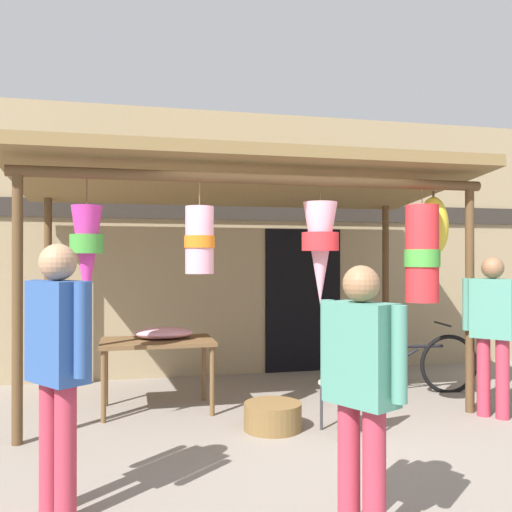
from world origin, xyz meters
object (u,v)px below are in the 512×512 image
(wicker_basket_by_table, at_px, (273,416))
(folding_chair, at_px, (354,379))
(customer_foreground, at_px, (361,379))
(flower_heap_on_table, at_px, (165,333))
(vendor_in_orange, at_px, (493,323))
(parked_bicycle, at_px, (406,364))
(shopper_by_bananas, at_px, (58,355))
(display_table, at_px, (157,348))

(wicker_basket_by_table, bearing_deg, folding_chair, -25.86)
(wicker_basket_by_table, xyz_separation_m, customer_foreground, (-0.03, -2.06, 0.78))
(flower_heap_on_table, relative_size, customer_foreground, 0.39)
(folding_chair, relative_size, vendor_in_orange, 0.52)
(folding_chair, height_order, parked_bicycle, parked_bicycle)
(customer_foreground, bearing_deg, wicker_basket_by_table, 89.06)
(parked_bicycle, relative_size, shopper_by_bananas, 1.04)
(parked_bicycle, bearing_deg, wicker_basket_by_table, -152.43)
(folding_chair, height_order, wicker_basket_by_table, folding_chair)
(shopper_by_bananas, bearing_deg, flower_heap_on_table, 70.89)
(customer_foreground, bearing_deg, folding_chair, 68.08)
(customer_foreground, xyz_separation_m, shopper_by_bananas, (-1.70, 0.68, 0.09))
(display_table, height_order, vendor_in_orange, vendor_in_orange)
(flower_heap_on_table, distance_m, vendor_in_orange, 3.35)
(flower_heap_on_table, xyz_separation_m, vendor_in_orange, (3.17, -1.09, 0.14))
(parked_bicycle, height_order, customer_foreground, customer_foreground)
(folding_chair, height_order, shopper_by_bananas, shopper_by_bananas)
(display_table, height_order, shopper_by_bananas, shopper_by_bananas)
(folding_chair, height_order, customer_foreground, customer_foreground)
(parked_bicycle, xyz_separation_m, vendor_in_orange, (0.35, -1.11, 0.60))
(customer_foreground, bearing_deg, display_table, 108.21)
(display_table, relative_size, shopper_by_bananas, 0.69)
(wicker_basket_by_table, relative_size, customer_foreground, 0.35)
(wicker_basket_by_table, distance_m, vendor_in_orange, 2.40)
(folding_chair, bearing_deg, display_table, 143.91)
(display_table, relative_size, wicker_basket_by_table, 2.16)
(flower_heap_on_table, bearing_deg, customer_foreground, -73.68)
(parked_bicycle, bearing_deg, folding_chair, -133.09)
(display_table, relative_size, vendor_in_orange, 0.72)
(flower_heap_on_table, bearing_deg, vendor_in_orange, -18.92)
(folding_chair, bearing_deg, vendor_in_orange, 7.35)
(vendor_in_orange, relative_size, customer_foreground, 1.03)
(display_table, relative_size, customer_foreground, 0.75)
(flower_heap_on_table, relative_size, folding_chair, 0.73)
(wicker_basket_by_table, xyz_separation_m, parked_bicycle, (1.89, 0.99, 0.22))
(customer_foreground, relative_size, shopper_by_bananas, 0.92)
(flower_heap_on_table, distance_m, customer_foreground, 3.16)
(flower_heap_on_table, height_order, vendor_in_orange, vendor_in_orange)
(vendor_in_orange, relative_size, shopper_by_bananas, 0.95)
(display_table, xyz_separation_m, folding_chair, (1.67, -1.22, -0.15))
(display_table, xyz_separation_m, wicker_basket_by_table, (1.01, -0.90, -0.53))
(flower_heap_on_table, distance_m, shopper_by_bananas, 2.50)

